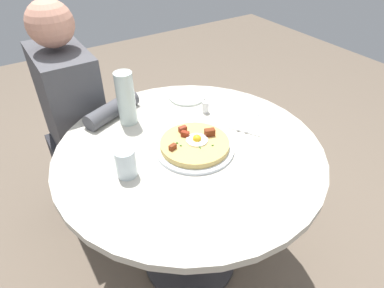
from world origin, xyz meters
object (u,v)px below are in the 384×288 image
Objects in this scene: bread_plate at (187,97)px; knife at (254,121)px; pizza_plate at (195,148)px; water_glass at (126,163)px; breakfast_pizza at (195,144)px; fork at (246,119)px; person_seated at (79,133)px; salt_shaker at (205,107)px; water_bottle at (126,98)px; dining_table at (190,180)px.

bread_plate is 0.35m from knife.
water_glass is at bearing 88.42° from pizza_plate.
pizza_plate reaches higher than knife.
breakfast_pizza reaches higher than bread_plate.
bread_plate is at bearing -101.44° from fork.
bread_plate is (-0.29, -0.45, 0.20)m from person_seated.
pizza_plate is 2.86× the size of water_glass.
salt_shaker reaches higher than pizza_plate.
person_seated is 22.43× the size of salt_shaker.
person_seated is 6.84× the size of bread_plate.
water_bottle is at bearing -62.34° from fork.
fork is 0.49m from water_bottle.
pizza_plate is at bearing 136.74° from salt_shaker.
breakfast_pizza is at bearing -21.52° from fork.
pizza_plate is at bearing -21.35° from fork.
dining_table is 9.75× the size of water_glass.
person_seated reaches higher than fork.
fork reaches higher than dining_table.
person_seated reaches higher than bread_plate.
person_seated reaches higher than dining_table.
knife is (-0.03, -0.02, 0.00)m from fork.
water_glass is at bearing 154.98° from water_bottle.
fork is at bearing -85.95° from water_glass.
breakfast_pizza is 1.16× the size of water_bottle.
knife is at bearing -90.70° from dining_table.
water_glass reaches higher than knife.
water_bottle reaches higher than salt_shaker.
breakfast_pizza is at bearing 136.73° from salt_shaker.
salt_shaker is (0.17, -0.19, 0.19)m from dining_table.
dining_table is at bearing 132.00° from salt_shaker.
water_bottle is 4.31× the size of salt_shaker.
fork is at bearing -160.83° from bread_plate.
dining_table is 0.41m from water_bottle.
knife is at bearing -87.35° from breakfast_pizza.
water_glass is 2.00× the size of salt_shaker.
knife is 1.78× the size of water_glass.
person_seated is at bearing -77.46° from knife.
water_bottle is at bearing -25.02° from water_glass.
salt_shaker is at bearing -84.96° from fork.
water_glass is at bearing 92.58° from dining_table.
person_seated is 0.58m from bread_plate.
bread_plate is at bearing -0.47° from salt_shaker.
salt_shaker is (0.17, 0.12, 0.02)m from knife.
person_seated is 4.50× the size of breakfast_pizza.
water_glass reaches higher than bread_plate.
person_seated reaches higher than knife.
breakfast_pizza is (0.00, -0.00, 0.02)m from pizza_plate.
dining_table is 0.19m from breakfast_pizza.
dining_table is 4.53× the size of water_bottle.
fork is at bearing -80.92° from breakfast_pizza.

